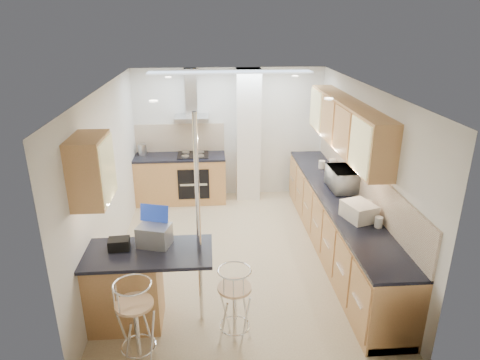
{
  "coord_description": "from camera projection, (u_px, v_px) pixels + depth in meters",
  "views": [
    {
      "loc": [
        -0.39,
        -5.64,
        3.38
      ],
      "look_at": [
        0.05,
        0.2,
        1.13
      ],
      "focal_mm": 32.0,
      "sensor_mm": 36.0,
      "label": 1
    }
  ],
  "objects": [
    {
      "name": "ground",
      "position": [
        238.0,
        254.0,
        6.49
      ],
      "size": [
        4.8,
        4.8,
        0.0
      ],
      "primitive_type": "plane",
      "color": "tan",
      "rests_on": "ground"
    },
    {
      "name": "room_shell",
      "position": [
        258.0,
        149.0,
        6.31
      ],
      "size": [
        3.64,
        4.84,
        2.51
      ],
      "color": "white",
      "rests_on": "ground"
    },
    {
      "name": "right_counter",
      "position": [
        337.0,
        223.0,
        6.43
      ],
      "size": [
        0.63,
        4.4,
        0.92
      ],
      "color": "#B9894A",
      "rests_on": "ground"
    },
    {
      "name": "back_counter",
      "position": [
        181.0,
        178.0,
        8.21
      ],
      "size": [
        1.7,
        0.63,
        0.92
      ],
      "color": "#B9894A",
      "rests_on": "ground"
    },
    {
      "name": "peninsula",
      "position": [
        149.0,
        287.0,
        4.89
      ],
      "size": [
        1.47,
        0.72,
        0.94
      ],
      "color": "#B9894A",
      "rests_on": "ground"
    },
    {
      "name": "microwave",
      "position": [
        343.0,
        179.0,
        6.44
      ],
      "size": [
        0.42,
        0.6,
        0.33
      ],
      "primitive_type": "imported",
      "rotation": [
        0.0,
        0.0,
        1.6
      ],
      "color": "silver",
      "rests_on": "right_counter"
    },
    {
      "name": "laptop",
      "position": [
        154.0,
        235.0,
        4.83
      ],
      "size": [
        0.41,
        0.35,
        0.24
      ],
      "primitive_type": "cube",
      "rotation": [
        0.0,
        0.0,
        -0.28
      ],
      "color": "#93979A",
      "rests_on": "peninsula"
    },
    {
      "name": "bag",
      "position": [
        119.0,
        244.0,
        4.76
      ],
      "size": [
        0.24,
        0.19,
        0.13
      ],
      "primitive_type": "cube",
      "rotation": [
        0.0,
        0.0,
        0.08
      ],
      "color": "black",
      "rests_on": "peninsula"
    },
    {
      "name": "bar_stool_near",
      "position": [
        136.0,
        324.0,
        4.28
      ],
      "size": [
        0.5,
        0.5,
        0.98
      ],
      "primitive_type": null,
      "rotation": [
        0.0,
        0.0,
        0.31
      ],
      "color": "tan",
      "rests_on": "ground"
    },
    {
      "name": "bar_stool_end",
      "position": [
        235.0,
        306.0,
        4.58
      ],
      "size": [
        0.43,
        0.43,
        0.93
      ],
      "primitive_type": null,
      "rotation": [
        0.0,
        0.0,
        1.44
      ],
      "color": "tan",
      "rests_on": "ground"
    },
    {
      "name": "jar_a",
      "position": [
        332.0,
        165.0,
        7.24
      ],
      "size": [
        0.16,
        0.16,
        0.2
      ],
      "primitive_type": "cylinder",
      "rotation": [
        0.0,
        0.0,
        -0.43
      ],
      "color": "beige",
      "rests_on": "right_counter"
    },
    {
      "name": "jar_b",
      "position": [
        322.0,
        165.0,
        7.36
      ],
      "size": [
        0.12,
        0.12,
        0.13
      ],
      "primitive_type": "cylinder",
      "rotation": [
        0.0,
        0.0,
        -0.12
      ],
      "color": "beige",
      "rests_on": "right_counter"
    },
    {
      "name": "jar_c",
      "position": [
        366.0,
        207.0,
        5.66
      ],
      "size": [
        0.18,
        0.18,
        0.18
      ],
      "primitive_type": "cylinder",
      "rotation": [
        0.0,
        0.0,
        0.36
      ],
      "color": "#BDB097",
      "rests_on": "right_counter"
    },
    {
      "name": "jar_d",
      "position": [
        379.0,
        222.0,
        5.3
      ],
      "size": [
        0.12,
        0.12,
        0.14
      ],
      "primitive_type": "cylinder",
      "rotation": [
        0.0,
        0.0,
        0.22
      ],
      "color": "silver",
      "rests_on": "right_counter"
    },
    {
      "name": "bread_bin",
      "position": [
        359.0,
        211.0,
        5.51
      ],
      "size": [
        0.44,
        0.49,
        0.22
      ],
      "primitive_type": "cube",
      "rotation": [
        0.0,
        0.0,
        0.31
      ],
      "color": "beige",
      "rests_on": "right_counter"
    },
    {
      "name": "kettle",
      "position": [
        142.0,
        150.0,
        8.05
      ],
      "size": [
        0.16,
        0.16,
        0.22
      ],
      "primitive_type": "cylinder",
      "color": "silver",
      "rests_on": "back_counter"
    }
  ]
}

